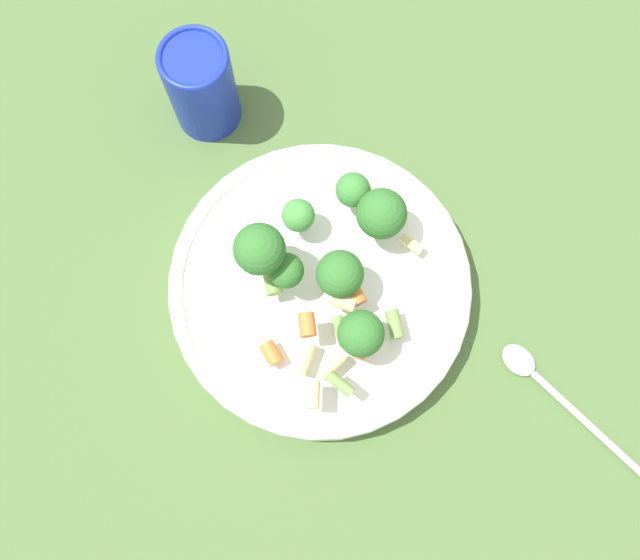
# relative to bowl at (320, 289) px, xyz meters

# --- Properties ---
(ground_plane) EXTENTS (3.00, 3.00, 0.00)m
(ground_plane) POSITION_rel_bowl_xyz_m (0.00, 0.00, -0.02)
(ground_plane) COLOR #4C6B38
(bowl) EXTENTS (0.29, 0.29, 0.04)m
(bowl) POSITION_rel_bowl_xyz_m (0.00, 0.00, 0.00)
(bowl) COLOR white
(bowl) RESTS_ON ground_plane
(pasta_salad) EXTENTS (0.22, 0.17, 0.09)m
(pasta_salad) POSITION_rel_bowl_xyz_m (-0.01, 0.01, 0.06)
(pasta_salad) COLOR #8CB766
(pasta_salad) RESTS_ON bowl
(cup) EXTENTS (0.07, 0.07, 0.11)m
(cup) POSITION_rel_bowl_xyz_m (-0.19, -0.13, 0.03)
(cup) COLOR #192DAD
(cup) RESTS_ON ground_plane
(spoon) EXTENTS (0.13, 0.14, 0.01)m
(spoon) POSITION_rel_bowl_xyz_m (0.08, 0.22, -0.02)
(spoon) COLOR silver
(spoon) RESTS_ON ground_plane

